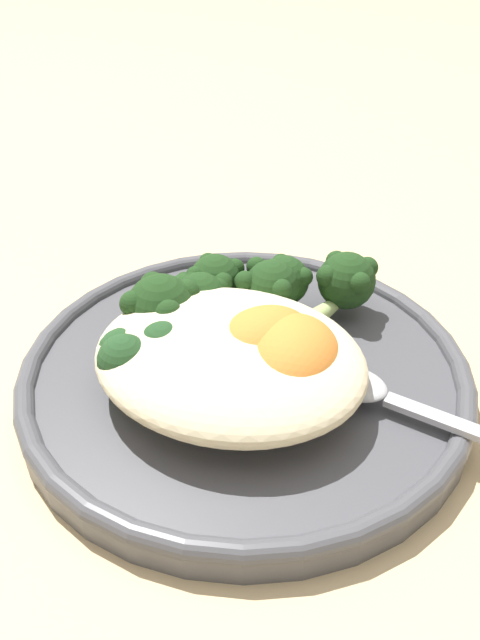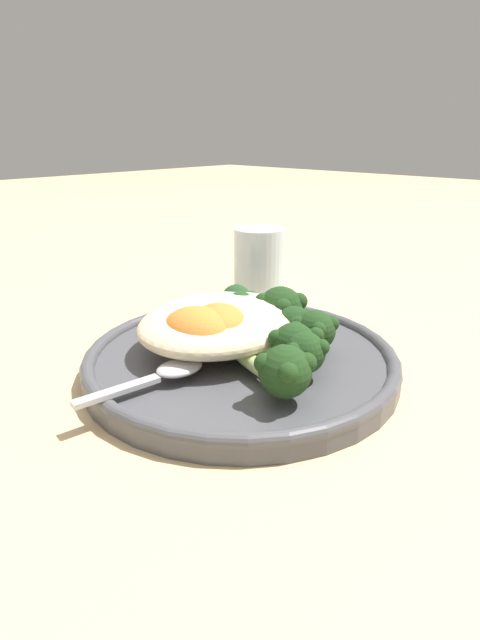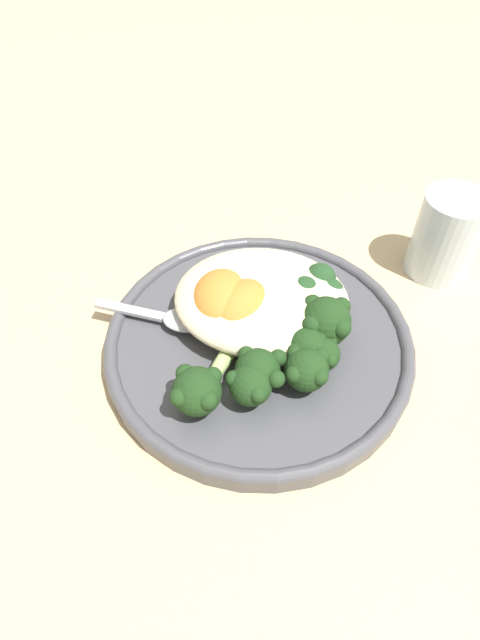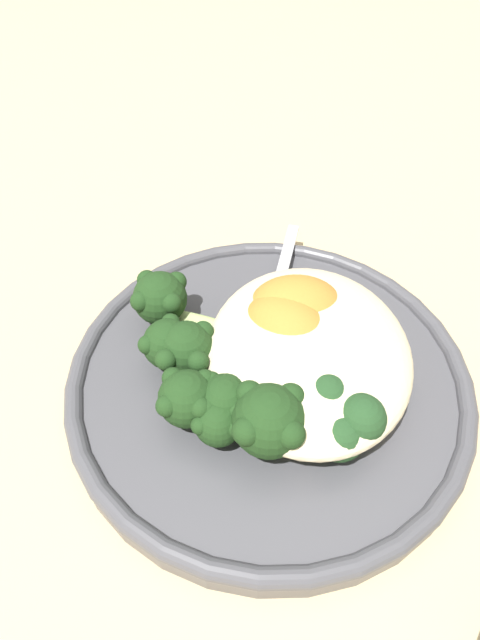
# 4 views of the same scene
# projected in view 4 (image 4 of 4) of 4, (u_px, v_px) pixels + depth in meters

# --- Properties ---
(ground_plane) EXTENTS (4.00, 4.00, 0.00)m
(ground_plane) POSITION_uv_depth(u_px,v_px,m) (241.00, 406.00, 0.34)
(ground_plane) COLOR #D6B784
(plate) EXTENTS (0.27, 0.27, 0.02)m
(plate) POSITION_uv_depth(u_px,v_px,m) (268.00, 375.00, 0.34)
(plate) COLOR #4C4C51
(plate) RESTS_ON ground_plane
(quinoa_mound) EXTENTS (0.15, 0.13, 0.04)m
(quinoa_mound) POSITION_uv_depth(u_px,v_px,m) (308.00, 351.00, 0.32)
(quinoa_mound) COLOR beige
(quinoa_mound) RESTS_ON plate
(broccoli_stalk_0) EXTENTS (0.06, 0.12, 0.04)m
(broccoli_stalk_0) POSITION_uv_depth(u_px,v_px,m) (174.00, 304.00, 0.35)
(broccoli_stalk_0) COLOR #ADC675
(broccoli_stalk_0) RESTS_ON plate
(broccoli_stalk_1) EXTENTS (0.04, 0.12, 0.03)m
(broccoli_stalk_1) POSITION_uv_depth(u_px,v_px,m) (203.00, 345.00, 0.33)
(broccoli_stalk_1) COLOR #ADC675
(broccoli_stalk_1) RESTS_ON plate
(broccoli_stalk_2) EXTENTS (0.04, 0.10, 0.04)m
(broccoli_stalk_2) POSITION_uv_depth(u_px,v_px,m) (204.00, 349.00, 0.32)
(broccoli_stalk_2) COLOR #ADC675
(broccoli_stalk_2) RESTS_ON plate
(broccoli_stalk_3) EXTENTS (0.08, 0.08, 0.04)m
(broccoli_stalk_3) POSITION_uv_depth(u_px,v_px,m) (200.00, 392.00, 0.30)
(broccoli_stalk_3) COLOR #ADC675
(broccoli_stalk_3) RESTS_ON plate
(broccoli_stalk_4) EXTENTS (0.08, 0.06, 0.03)m
(broccoli_stalk_4) POSITION_uv_depth(u_px,v_px,m) (235.00, 393.00, 0.30)
(broccoli_stalk_4) COLOR #ADC675
(broccoli_stalk_4) RESTS_ON plate
(broccoli_stalk_5) EXTENTS (0.09, 0.07, 0.03)m
(broccoli_stalk_5) POSITION_uv_depth(u_px,v_px,m) (240.00, 398.00, 0.30)
(broccoli_stalk_5) COLOR #ADC675
(broccoli_stalk_5) RESTS_ON plate
(broccoli_stalk_6) EXTENTS (0.10, 0.04, 0.04)m
(broccoli_stalk_6) POSITION_uv_depth(u_px,v_px,m) (271.00, 408.00, 0.29)
(broccoli_stalk_6) COLOR #ADC675
(broccoli_stalk_6) RESTS_ON plate
(broccoli_stalk_7) EXTENTS (0.08, 0.04, 0.04)m
(broccoli_stalk_7) POSITION_uv_depth(u_px,v_px,m) (269.00, 406.00, 0.29)
(broccoli_stalk_7) COLOR #ADC675
(broccoli_stalk_7) RESTS_ON plate
(sweet_potato_chunk_0) EXTENTS (0.08, 0.08, 0.04)m
(sweet_potato_chunk_0) POSITION_uv_depth(u_px,v_px,m) (286.00, 329.00, 0.33)
(sweet_potato_chunk_0) COLOR orange
(sweet_potato_chunk_0) RESTS_ON plate
(sweet_potato_chunk_1) EXTENTS (0.06, 0.07, 0.04)m
(sweet_potato_chunk_1) POSITION_uv_depth(u_px,v_px,m) (295.00, 309.00, 0.34)
(sweet_potato_chunk_1) COLOR orange
(sweet_potato_chunk_1) RESTS_ON plate
(kale_tuft) EXTENTS (0.05, 0.05, 0.04)m
(kale_tuft) POSITION_uv_depth(u_px,v_px,m) (338.00, 415.00, 0.29)
(kale_tuft) COLOR #234723
(kale_tuft) RESTS_ON plate
(spoon) EXTENTS (0.11, 0.03, 0.01)m
(spoon) POSITION_uv_depth(u_px,v_px,m) (279.00, 283.00, 0.38)
(spoon) COLOR #B7B7BC
(spoon) RESTS_ON plate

